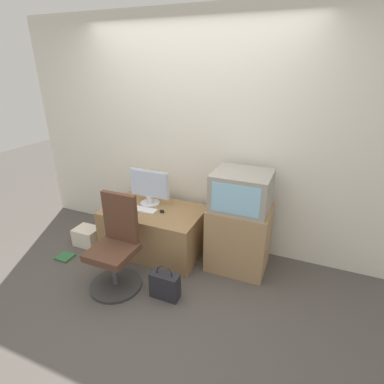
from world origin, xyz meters
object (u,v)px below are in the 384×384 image
object	(u,v)px
keyboard	(141,209)
mouse	(162,211)
crt_tv	(242,191)
cardboard_box_lower	(87,236)
handbag	(165,285)
office_chair	(116,251)
book	(65,257)
main_monitor	(149,188)

from	to	relation	value
keyboard	mouse	size ratio (longest dim) A/B	6.07
mouse	crt_tv	world-z (taller)	crt_tv
keyboard	cardboard_box_lower	xyz separation A→B (m)	(-0.71, -0.16, -0.44)
mouse	handbag	distance (m)	0.84
mouse	crt_tv	bearing A→B (deg)	7.53
mouse	office_chair	distance (m)	0.68
book	cardboard_box_lower	bearing A→B (deg)	81.72
main_monitor	cardboard_box_lower	distance (m)	1.02
main_monitor	handbag	world-z (taller)	main_monitor
keyboard	handbag	bearing A→B (deg)	-45.41
keyboard	handbag	world-z (taller)	keyboard
keyboard	crt_tv	world-z (taller)	crt_tv
office_chair	book	size ratio (longest dim) A/B	5.38
keyboard	book	xyz separation A→B (m)	(-0.76, -0.50, -0.53)
crt_tv	main_monitor	bearing A→B (deg)	178.23
main_monitor	book	size ratio (longest dim) A/B	2.83
handbag	book	world-z (taller)	handbag
crt_tv	cardboard_box_lower	size ratio (longest dim) A/B	1.95
main_monitor	crt_tv	bearing A→B (deg)	-1.77
crt_tv	cardboard_box_lower	bearing A→B (deg)	-170.63
crt_tv	office_chair	size ratio (longest dim) A/B	0.60
main_monitor	crt_tv	size ratio (longest dim) A/B	0.88
crt_tv	handbag	world-z (taller)	crt_tv
cardboard_box_lower	book	bearing A→B (deg)	-98.28
keyboard	handbag	size ratio (longest dim) A/B	1.00
office_chair	book	bearing A→B (deg)	172.25
main_monitor	crt_tv	world-z (taller)	crt_tv
crt_tv	handbag	distance (m)	1.18
mouse	crt_tv	size ratio (longest dim) A/B	0.10
keyboard	mouse	world-z (taller)	mouse
office_chair	handbag	distance (m)	0.58
mouse	cardboard_box_lower	distance (m)	1.07
mouse	handbag	xyz separation A→B (m)	(0.35, -0.63, -0.42)
crt_tv	book	distance (m)	2.16
office_chair	handbag	xyz separation A→B (m)	(0.52, 0.00, -0.25)
handbag	mouse	bearing A→B (deg)	118.89
crt_tv	handbag	size ratio (longest dim) A/B	1.57
main_monitor	book	xyz separation A→B (m)	(-0.77, -0.67, -0.73)
cardboard_box_lower	handbag	world-z (taller)	handbag
mouse	cardboard_box_lower	size ratio (longest dim) A/B	0.20
main_monitor	keyboard	xyz separation A→B (m)	(-0.01, -0.18, -0.20)
keyboard	handbag	xyz separation A→B (m)	(0.60, -0.61, -0.41)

